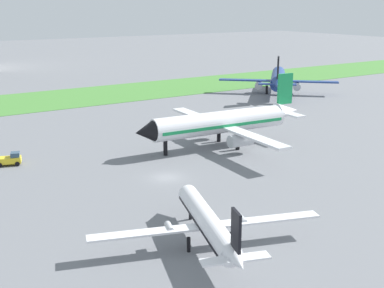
{
  "coord_description": "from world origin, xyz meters",
  "views": [
    {
      "loc": [
        -34.79,
        -59.06,
        23.66
      ],
      "look_at": [
        6.85,
        3.86,
        3.0
      ],
      "focal_mm": 47.87,
      "sensor_mm": 36.0,
      "label": 1
    }
  ],
  "objects_px": {
    "airplane_midfield_jet": "(223,122)",
    "pushback_tug_near_gate": "(10,159)",
    "airplane_parked_jet_far": "(278,79)",
    "airplane_foreground_turboprop": "(208,222)"
  },
  "relations": [
    {
      "from": "airplane_parked_jet_far",
      "to": "airplane_foreground_turboprop",
      "type": "distance_m",
      "value": 94.01
    },
    {
      "from": "airplane_midfield_jet",
      "to": "airplane_foreground_turboprop",
      "type": "xyz_separation_m",
      "value": [
        -23.9,
        -29.4,
        -1.59
      ]
    },
    {
      "from": "airplane_midfield_jet",
      "to": "pushback_tug_near_gate",
      "type": "distance_m",
      "value": 34.81
    },
    {
      "from": "airplane_midfield_jet",
      "to": "airplane_foreground_turboprop",
      "type": "bearing_deg",
      "value": 55.12
    },
    {
      "from": "airplane_parked_jet_far",
      "to": "pushback_tug_near_gate",
      "type": "bearing_deg",
      "value": 151.56
    },
    {
      "from": "airplane_foreground_turboprop",
      "to": "airplane_midfield_jet",
      "type": "bearing_deg",
      "value": -20.25
    },
    {
      "from": "airplane_parked_jet_far",
      "to": "pushback_tug_near_gate",
      "type": "height_order",
      "value": "airplane_parked_jet_far"
    },
    {
      "from": "airplane_foreground_turboprop",
      "to": "pushback_tug_near_gate",
      "type": "height_order",
      "value": "airplane_foreground_turboprop"
    },
    {
      "from": "airplane_midfield_jet",
      "to": "airplane_foreground_turboprop",
      "type": "relative_size",
      "value": 1.43
    },
    {
      "from": "airplane_midfield_jet",
      "to": "airplane_parked_jet_far",
      "type": "distance_m",
      "value": 56.69
    }
  ]
}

